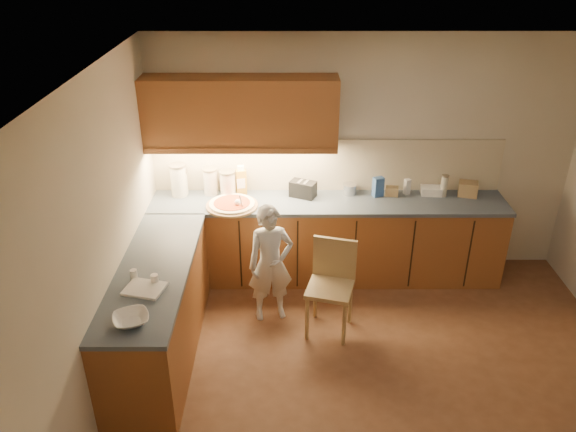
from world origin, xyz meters
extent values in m
plane|color=brown|center=(0.00, 0.00, 0.00)|extent=(4.50, 4.50, 0.00)
cube|color=beige|center=(0.00, 2.00, 1.30)|extent=(4.50, 0.04, 2.60)
cube|color=beige|center=(-2.25, 0.00, 1.30)|extent=(0.04, 4.00, 2.60)
cube|color=white|center=(0.00, 0.00, 2.60)|extent=(4.50, 4.00, 0.04)
cube|color=brown|center=(-0.38, 1.70, 0.44)|extent=(3.75, 0.60, 0.88)
cube|color=brown|center=(-1.95, 0.40, 0.44)|extent=(0.60, 2.00, 0.88)
cube|color=#414E5D|center=(-0.37, 1.70, 0.90)|extent=(3.77, 0.62, 0.04)
cube|color=#414E5D|center=(-1.95, 0.40, 0.90)|extent=(0.62, 2.02, 0.04)
cube|color=black|center=(-1.90, 1.40, 0.44)|extent=(0.02, 0.01, 0.80)
cube|color=black|center=(-1.30, 1.40, 0.44)|extent=(0.02, 0.01, 0.80)
cube|color=black|center=(-0.70, 1.40, 0.44)|extent=(0.02, 0.01, 0.80)
cube|color=black|center=(-0.10, 1.40, 0.44)|extent=(0.02, 0.01, 0.80)
cube|color=black|center=(0.50, 1.40, 0.44)|extent=(0.02, 0.01, 0.80)
cube|color=black|center=(1.10, 1.40, 0.44)|extent=(0.02, 0.01, 0.80)
cube|color=beige|center=(-0.38, 1.99, 1.21)|extent=(3.75, 0.02, 0.58)
cube|color=brown|center=(-1.27, 1.82, 1.85)|extent=(1.95, 0.35, 0.70)
cube|color=brown|center=(-1.27, 1.65, 1.50)|extent=(1.95, 0.02, 0.06)
cylinder|color=tan|center=(-1.38, 1.57, 0.93)|extent=(0.54, 0.54, 0.02)
cylinder|color=#F7E9C1|center=(-1.38, 1.57, 0.95)|extent=(0.47, 0.47, 0.02)
cylinder|color=#AD3517|center=(-1.38, 1.57, 0.97)|extent=(0.38, 0.38, 0.01)
sphere|color=white|center=(-1.31, 1.52, 0.99)|extent=(0.07, 0.07, 0.07)
cylinder|color=white|center=(-1.27, 1.46, 1.02)|extent=(0.04, 0.13, 0.22)
imported|color=silver|center=(-0.97, 0.95, 0.61)|extent=(0.50, 0.38, 1.22)
cylinder|color=tan|center=(-0.62, 0.59, 0.23)|extent=(0.04, 0.04, 0.47)
cylinder|color=tan|center=(-0.28, 0.50, 0.23)|extent=(0.04, 0.04, 0.47)
cylinder|color=tan|center=(-0.53, 0.93, 0.23)|extent=(0.04, 0.04, 0.47)
cylinder|color=tan|center=(-0.19, 0.84, 0.23)|extent=(0.04, 0.04, 0.47)
cube|color=tan|center=(-0.41, 0.72, 0.49)|extent=(0.51, 0.51, 0.04)
cube|color=tan|center=(-0.36, 0.90, 0.71)|extent=(0.41, 0.14, 0.41)
imported|color=white|center=(-1.95, -0.34, 0.95)|extent=(0.34, 0.34, 0.06)
cylinder|color=white|center=(-1.97, 1.84, 1.09)|extent=(0.17, 0.17, 0.33)
cylinder|color=gray|center=(-1.97, 1.84, 1.27)|extent=(0.18, 0.18, 0.02)
cylinder|color=white|center=(-1.95, 1.87, 1.04)|extent=(0.14, 0.14, 0.25)
cylinder|color=gray|center=(-1.95, 1.87, 1.18)|extent=(0.15, 0.15, 0.02)
cylinder|color=silver|center=(-1.63, 1.87, 1.06)|extent=(0.15, 0.15, 0.28)
cylinder|color=tan|center=(-1.63, 1.87, 1.21)|extent=(0.16, 0.16, 0.02)
cylinder|color=beige|center=(-1.44, 1.84, 1.05)|extent=(0.16, 0.16, 0.26)
cylinder|color=gray|center=(-1.44, 1.84, 1.19)|extent=(0.17, 0.17, 0.02)
cube|color=gold|center=(-1.30, 1.88, 1.06)|extent=(0.12, 0.10, 0.28)
cube|color=white|center=(-1.30, 1.88, 1.22)|extent=(0.08, 0.06, 0.05)
cube|color=black|center=(-0.64, 1.81, 1.01)|extent=(0.31, 0.25, 0.17)
cube|color=silver|center=(-0.67, 1.83, 1.09)|extent=(0.07, 0.12, 0.00)
cube|color=silver|center=(-0.61, 1.80, 1.09)|extent=(0.07, 0.12, 0.00)
cylinder|color=silver|center=(-0.13, 1.87, 0.97)|extent=(0.14, 0.14, 0.11)
cylinder|color=silver|center=(-0.13, 1.87, 1.03)|extent=(0.15, 0.15, 0.01)
cube|color=#365EA3|center=(0.16, 1.82, 1.03)|extent=(0.13, 0.11, 0.21)
cube|color=tan|center=(0.32, 1.84, 0.97)|extent=(0.15, 0.12, 0.10)
cube|color=white|center=(0.49, 1.88, 1.01)|extent=(0.07, 0.07, 0.17)
cube|color=white|center=(0.75, 1.86, 0.96)|extent=(0.23, 0.17, 0.09)
cylinder|color=beige|center=(0.87, 1.82, 1.03)|extent=(0.07, 0.07, 0.23)
cylinder|color=gray|center=(0.87, 1.82, 1.15)|extent=(0.08, 0.08, 0.02)
cube|color=tan|center=(1.13, 1.84, 1.00)|extent=(0.23, 0.20, 0.15)
cube|color=silver|center=(-1.95, 0.07, 0.93)|extent=(0.35, 0.31, 0.02)
cylinder|color=silver|center=(-2.07, 0.24, 0.96)|extent=(0.07, 0.07, 0.08)
cylinder|color=white|center=(-1.88, 0.17, 0.96)|extent=(0.08, 0.08, 0.08)
camera|label=1|loc=(-0.80, -3.63, 3.51)|focal=35.00mm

